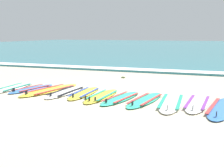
# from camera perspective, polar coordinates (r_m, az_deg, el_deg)

# --- Properties ---
(ground_plane) EXTENTS (80.00, 80.00, 0.00)m
(ground_plane) POSITION_cam_1_polar(r_m,az_deg,el_deg) (8.80, -1.37, -2.25)
(ground_plane) COLOR #B7AD93
(sea) EXTENTS (80.00, 60.00, 0.10)m
(sea) POSITION_cam_1_polar(r_m,az_deg,el_deg) (43.48, 15.88, 7.26)
(sea) COLOR teal
(sea) RESTS_ON ground
(wave_foam_strip) EXTENTS (80.00, 0.95, 0.11)m
(wave_foam_strip) POSITION_cam_1_polar(r_m,az_deg,el_deg) (14.27, 7.09, 2.64)
(wave_foam_strip) COLOR white
(wave_foam_strip) RESTS_ON ground
(surfboard_0) EXTENTS (0.56, 2.11, 0.18)m
(surfboard_0) POSITION_cam_1_polar(r_m,az_deg,el_deg) (10.38, -19.06, -0.70)
(surfboard_0) COLOR white
(surfboard_0) RESTS_ON ground
(surfboard_1) EXTENTS (0.86, 1.99, 0.18)m
(surfboard_1) POSITION_cam_1_polar(r_m,az_deg,el_deg) (10.02, -15.68, -0.89)
(surfboard_1) COLOR #3875CC
(surfboard_1) RESTS_ON ground
(surfboard_2) EXTENTS (1.18, 2.65, 0.18)m
(surfboard_2) POSITION_cam_1_polar(r_m,az_deg,el_deg) (9.65, -12.21, -1.16)
(surfboard_2) COLOR yellow
(surfboard_2) RESTS_ON ground
(surfboard_3) EXTENTS (0.63, 2.24, 0.18)m
(surfboard_3) POSITION_cam_1_polar(r_m,az_deg,el_deg) (9.24, -9.13, -1.54)
(surfboard_3) COLOR silver
(surfboard_3) RESTS_ON ground
(surfboard_4) EXTENTS (0.59, 2.11, 0.18)m
(surfboard_4) POSITION_cam_1_polar(r_m,az_deg,el_deg) (8.98, -5.52, -1.81)
(surfboard_4) COLOR yellow
(surfboard_4) RESTS_ON ground
(surfboard_5) EXTENTS (0.60, 2.15, 0.18)m
(surfboard_5) POSITION_cam_1_polar(r_m,az_deg,el_deg) (8.53, -2.07, -2.40)
(surfboard_5) COLOR yellow
(surfboard_5) RESTS_ON ground
(surfboard_6) EXTENTS (0.89, 2.15, 0.18)m
(surfboard_6) POSITION_cam_1_polar(r_m,az_deg,el_deg) (8.25, 1.77, -2.81)
(surfboard_6) COLOR #2DB793
(surfboard_6) RESTS_ON ground
(surfboard_7) EXTENTS (0.87, 2.26, 0.18)m
(surfboard_7) POSITION_cam_1_polar(r_m,az_deg,el_deg) (8.08, 6.60, -3.15)
(surfboard_7) COLOR #2DB793
(surfboard_7) RESTS_ON ground
(surfboard_8) EXTENTS (0.74, 2.50, 0.18)m
(surfboard_8) POSITION_cam_1_polar(r_m,az_deg,el_deg) (7.92, 11.67, -3.57)
(surfboard_8) COLOR silver
(surfboard_8) RESTS_ON ground
(surfboard_9) EXTENTS (0.71, 2.33, 0.18)m
(surfboard_9) POSITION_cam_1_polar(r_m,az_deg,el_deg) (8.00, 16.62, -3.66)
(surfboard_9) COLOR white
(surfboard_9) RESTS_ON ground
(surfboard_10) EXTENTS (1.00, 2.60, 0.18)m
(surfboard_10) POSITION_cam_1_polar(r_m,az_deg,el_deg) (7.69, 21.12, -4.45)
(surfboard_10) COLOR #3875CC
(surfboard_10) RESTS_ON ground
(seaweed_clump_near_shoreline) EXTENTS (0.17, 0.14, 0.06)m
(seaweed_clump_near_shoreline) POSITION_cam_1_polar(r_m,az_deg,el_deg) (12.19, 2.24, 1.34)
(seaweed_clump_near_shoreline) COLOR #384723
(seaweed_clump_near_shoreline) RESTS_ON ground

